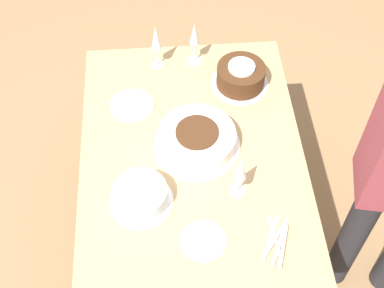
{
  "coord_description": "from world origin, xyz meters",
  "views": [
    {
      "loc": [
        -1.23,
        0.09,
        2.41
      ],
      "look_at": [
        0.0,
        0.0,
        0.77
      ],
      "focal_mm": 50.0,
      "sensor_mm": 36.0,
      "label": 1
    }
  ],
  "objects_px": {
    "cake_center_white": "(197,140)",
    "wine_glass_extra": "(240,170)",
    "cake_front_chocolate": "(241,76)",
    "wine_glass_far": "(156,40)",
    "cake_back_decorated": "(141,196)",
    "wine_glass_near": "(194,37)"
  },
  "relations": [
    {
      "from": "cake_center_white",
      "to": "wine_glass_extra",
      "type": "height_order",
      "value": "wine_glass_extra"
    },
    {
      "from": "cake_front_chocolate",
      "to": "wine_glass_far",
      "type": "distance_m",
      "value": 0.39
    },
    {
      "from": "cake_center_white",
      "to": "cake_back_decorated",
      "type": "bearing_deg",
      "value": 137.38
    },
    {
      "from": "cake_center_white",
      "to": "cake_front_chocolate",
      "type": "xyz_separation_m",
      "value": [
        0.32,
        -0.21,
        0.01
      ]
    },
    {
      "from": "cake_back_decorated",
      "to": "wine_glass_extra",
      "type": "height_order",
      "value": "wine_glass_extra"
    },
    {
      "from": "wine_glass_far",
      "to": "wine_glass_extra",
      "type": "xyz_separation_m",
      "value": [
        -0.68,
        -0.27,
        -0.01
      ]
    },
    {
      "from": "wine_glass_extra",
      "to": "wine_glass_far",
      "type": "bearing_deg",
      "value": 21.69
    },
    {
      "from": "cake_back_decorated",
      "to": "wine_glass_extra",
      "type": "relative_size",
      "value": 1.14
    },
    {
      "from": "wine_glass_near",
      "to": "wine_glass_extra",
      "type": "xyz_separation_m",
      "value": [
        -0.69,
        -0.11,
        -0.0
      ]
    },
    {
      "from": "cake_back_decorated",
      "to": "wine_glass_far",
      "type": "height_order",
      "value": "wine_glass_far"
    },
    {
      "from": "cake_front_chocolate",
      "to": "wine_glass_near",
      "type": "xyz_separation_m",
      "value": [
        0.15,
        0.19,
        0.09
      ]
    },
    {
      "from": "cake_center_white",
      "to": "cake_front_chocolate",
      "type": "height_order",
      "value": "cake_front_chocolate"
    },
    {
      "from": "cake_center_white",
      "to": "wine_glass_near",
      "type": "relative_size",
      "value": 1.6
    },
    {
      "from": "cake_back_decorated",
      "to": "wine_glass_far",
      "type": "distance_m",
      "value": 0.72
    },
    {
      "from": "cake_back_decorated",
      "to": "wine_glass_far",
      "type": "relative_size",
      "value": 1.07
    },
    {
      "from": "cake_center_white",
      "to": "cake_front_chocolate",
      "type": "bearing_deg",
      "value": -33.65
    },
    {
      "from": "wine_glass_near",
      "to": "wine_glass_extra",
      "type": "distance_m",
      "value": 0.7
    },
    {
      "from": "cake_center_white",
      "to": "wine_glass_extra",
      "type": "distance_m",
      "value": 0.28
    },
    {
      "from": "wine_glass_near",
      "to": "cake_back_decorated",
      "type": "bearing_deg",
      "value": 160.87
    },
    {
      "from": "cake_front_chocolate",
      "to": "wine_glass_far",
      "type": "height_order",
      "value": "wine_glass_far"
    },
    {
      "from": "wine_glass_far",
      "to": "cake_back_decorated",
      "type": "bearing_deg",
      "value": 173.21
    },
    {
      "from": "cake_front_chocolate",
      "to": "wine_glass_near",
      "type": "distance_m",
      "value": 0.26
    }
  ]
}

